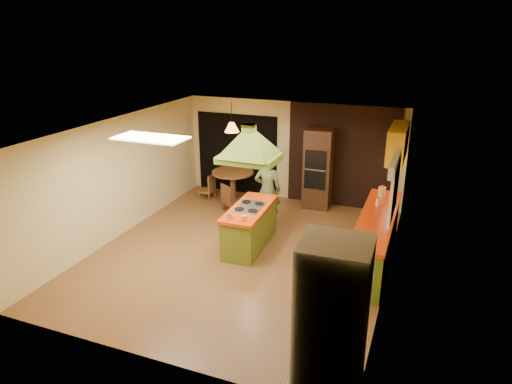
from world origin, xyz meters
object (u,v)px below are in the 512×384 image
at_px(kitchen_island, 250,227).
at_px(canister_large, 382,192).
at_px(refrigerator, 332,317).
at_px(dining_table, 233,180).
at_px(wall_oven, 318,169).
at_px(man, 268,190).

height_order(kitchen_island, canister_large, canister_large).
bearing_deg(kitchen_island, refrigerator, -55.82).
bearing_deg(dining_table, wall_oven, 10.14).
height_order(wall_oven, canister_large, wall_oven).
distance_m(kitchen_island, canister_large, 2.78).
xyz_separation_m(refrigerator, canister_large, (0.05, 4.46, 0.05)).
relative_size(kitchen_island, man, 1.07).
xyz_separation_m(wall_oven, canister_large, (1.65, -1.32, 0.06)).
bearing_deg(refrigerator, man, 116.58).
height_order(dining_table, canister_large, canister_large).
xyz_separation_m(man, refrigerator, (2.38, -4.36, 0.18)).
bearing_deg(man, wall_oven, -128.90).
height_order(refrigerator, dining_table, refrigerator).
bearing_deg(kitchen_island, dining_table, 119.06).
bearing_deg(wall_oven, refrigerator, -77.49).
height_order(kitchen_island, dining_table, kitchen_island).
relative_size(man, refrigerator, 0.82).
xyz_separation_m(man, wall_oven, (0.78, 1.42, 0.18)).
height_order(wall_oven, dining_table, wall_oven).
bearing_deg(refrigerator, wall_oven, 103.44).
bearing_deg(dining_table, kitchen_island, -58.75).
relative_size(refrigerator, wall_oven, 1.01).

